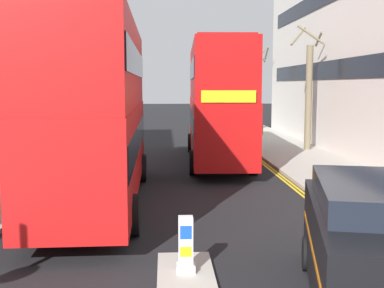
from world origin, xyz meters
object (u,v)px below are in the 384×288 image
taxi_minivan (372,247)px  pedestrian_far (260,135)px  double_decker_bus_away (97,107)px  double_decker_bus_oncoming (218,99)px  keep_left_bollard (186,247)px

taxi_minivan → pedestrian_far: size_ratio=3.16×
double_decker_bus_away → taxi_minivan: bearing=-54.0°
taxi_minivan → double_decker_bus_oncoming: bearing=93.1°
double_decker_bus_away → taxi_minivan: 9.49m
keep_left_bollard → double_decker_bus_away: size_ratio=0.10×
double_decker_bus_away → taxi_minivan: (5.46, -7.51, -1.96)m
keep_left_bollard → taxi_minivan: 3.39m
double_decker_bus_away → pedestrian_far: (7.30, 10.93, -2.04)m
taxi_minivan → pedestrian_far: 18.53m
double_decker_bus_away → double_decker_bus_oncoming: bearing=59.4°
keep_left_bollard → double_decker_bus_oncoming: (2.16, 13.81, 2.42)m
taxi_minivan → pedestrian_far: taxi_minivan is taller
keep_left_bollard → double_decker_bus_away: double_decker_bus_away is taller
double_decker_bus_oncoming → pedestrian_far: size_ratio=6.72×
taxi_minivan → pedestrian_far: bearing=84.3°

